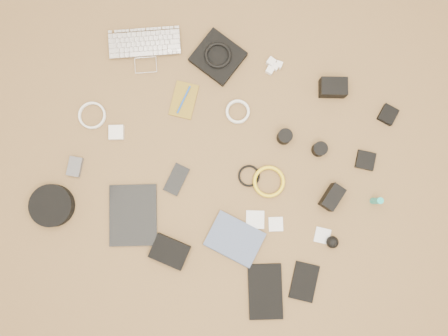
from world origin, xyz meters
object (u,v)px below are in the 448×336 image
(phone, at_px, (177,180))
(headphone_case, at_px, (52,206))
(paperback, at_px, (226,257))
(tablet, at_px, (133,215))
(laptop, at_px, (145,53))
(dslr_camera, at_px, (333,88))

(phone, relative_size, headphone_case, 0.71)
(phone, distance_m, paperback, 0.40)
(headphone_case, bearing_deg, tablet, 10.94)
(paperback, bearing_deg, laptop, 48.89)
(dslr_camera, bearing_deg, phone, -148.70)
(laptop, bearing_deg, dslr_camera, -15.34)
(phone, height_order, headphone_case, headphone_case)
(tablet, bearing_deg, laptop, 85.31)
(tablet, xyz_separation_m, paperback, (0.44, -0.05, 0.01))
(laptop, height_order, paperback, laptop)
(dslr_camera, height_order, tablet, dslr_camera)
(laptop, xyz_separation_m, headphone_case, (-0.16, -0.77, 0.01))
(headphone_case, bearing_deg, laptop, 77.90)
(tablet, height_order, paperback, paperback)
(dslr_camera, relative_size, tablet, 0.43)
(tablet, bearing_deg, paperback, -25.07)
(headphone_case, relative_size, paperback, 0.83)
(phone, bearing_deg, paperback, -31.55)
(laptop, relative_size, headphone_case, 1.74)
(laptop, height_order, tablet, laptop)
(laptop, height_order, phone, laptop)
(phone, height_order, paperback, paperback)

